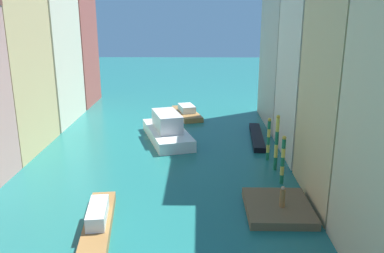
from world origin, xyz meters
The scene contains 16 objects.
ground_plane centered at (0.00, 24.50, 0.00)m, with size 154.00×154.00×0.00m, color #1E6B66.
building_left_2 centered at (-14.75, 21.81, 8.98)m, with size 6.40×9.88×17.93m.
building_left_3 centered at (-14.75, 32.23, 9.54)m, with size 6.40×10.32×19.04m.
building_left_4 centered at (-14.75, 41.92, 9.13)m, with size 6.40×8.51×18.24m.
building_right_1 centered at (14.75, 11.74, 8.18)m, with size 6.40×9.32×16.34m.
building_right_2 centered at (14.75, 21.31, 10.58)m, with size 6.40×9.27×21.15m.
building_right_3 centered at (14.75, 32.04, 10.73)m, with size 6.40×11.99×21.44m.
waterfront_dock centered at (9.12, 9.52, 0.28)m, with size 4.38×5.18×0.56m.
person_on_dock centered at (9.29, 9.15, 1.24)m, with size 0.36×0.36×1.48m.
mooring_pole_0 centered at (10.25, 14.11, 2.03)m, with size 0.33×0.33×3.97m.
mooring_pole_1 centered at (10.26, 16.93, 2.49)m, with size 0.33×0.33×4.88m.
mooring_pole_2 centered at (9.99, 19.29, 2.03)m, with size 0.31×0.31×3.97m.
vaporetto_white centered at (0.36, 25.07, 1.07)m, with size 6.22×10.08×2.96m.
gondola_black centered at (9.85, 25.41, 0.27)m, with size 1.73×8.84×0.54m.
motorboat_0 centered at (-2.58, 7.05, 0.55)m, with size 2.64×8.04×1.55m.
motorboat_1 centered at (2.11, 34.99, 0.51)m, with size 4.32×7.65×1.44m.
Camera 1 is at (3.71, -15.27, 13.25)m, focal length 37.55 mm.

